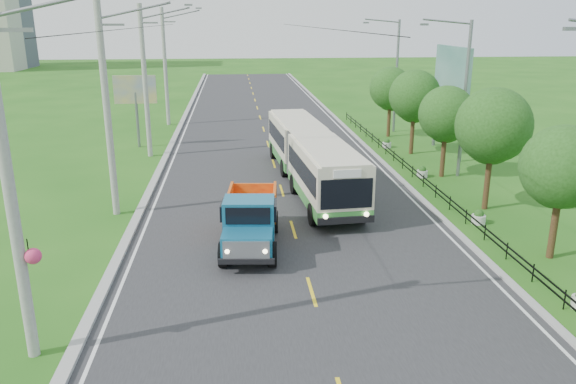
{
  "coord_description": "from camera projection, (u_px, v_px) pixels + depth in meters",
  "views": [
    {
      "loc": [
        -2.52,
        -17.37,
        9.06
      ],
      "look_at": [
        -0.27,
        5.63,
        1.9
      ],
      "focal_mm": 35.0,
      "sensor_mm": 36.0,
      "label": 1
    }
  ],
  "objects": [
    {
      "name": "centre_dash",
      "position": [
        312.0,
        291.0,
        19.42
      ],
      "size": [
        0.12,
        2.2,
        0.0
      ],
      "primitive_type": "cube",
      "color": "yellow",
      "rests_on": "road"
    },
    {
      "name": "tree_second",
      "position": [
        561.0,
        171.0,
        21.34
      ],
      "size": [
        3.18,
        3.26,
        5.3
      ],
      "color": "#382314",
      "rests_on": "ground"
    },
    {
      "name": "streetlight_far",
      "position": [
        395.0,
        72.0,
        45.58
      ],
      "size": [
        3.02,
        0.2,
        9.07
      ],
      "color": "slate",
      "rests_on": "ground"
    },
    {
      "name": "dump_truck",
      "position": [
        250.0,
        217.0,
        22.88
      ],
      "size": [
        2.6,
        5.72,
        2.33
      ],
      "rotation": [
        0.0,
        0.0,
        -0.09
      ],
      "color": "#155E82",
      "rests_on": "ground"
    },
    {
      "name": "road",
      "position": [
        272.0,
        157.0,
        38.44
      ],
      "size": [
        14.0,
        120.0,
        0.02
      ],
      "primitive_type": "cube",
      "color": "#28282B",
      "rests_on": "ground"
    },
    {
      "name": "planter_far",
      "position": [
        387.0,
        144.0,
        41.06
      ],
      "size": [
        0.64,
        0.64,
        0.67
      ],
      "color": "silver",
      "rests_on": "ground"
    },
    {
      "name": "planter_near",
      "position": [
        479.0,
        218.0,
        25.84
      ],
      "size": [
        0.64,
        0.64,
        0.67
      ],
      "color": "silver",
      "rests_on": "ground"
    },
    {
      "name": "tree_third",
      "position": [
        493.0,
        129.0,
        26.9
      ],
      "size": [
        3.6,
        3.62,
        6.0
      ],
      "color": "#382314",
      "rests_on": "ground"
    },
    {
      "name": "tree_back",
      "position": [
        391.0,
        90.0,
        44.11
      ],
      "size": [
        3.3,
        3.36,
        5.5
      ],
      "color": "#382314",
      "rests_on": "ground"
    },
    {
      "name": "streetlight_mid",
      "position": [
        462.0,
        94.0,
        32.27
      ],
      "size": [
        3.02,
        0.2,
        9.07
      ],
      "color": "slate",
      "rests_on": "ground"
    },
    {
      "name": "planter_mid",
      "position": [
        422.0,
        172.0,
        33.45
      ],
      "size": [
        0.64,
        0.64,
        0.67
      ],
      "color": "silver",
      "rests_on": "ground"
    },
    {
      "name": "tree_fourth",
      "position": [
        446.0,
        117.0,
        32.72
      ],
      "size": [
        3.24,
        3.31,
        5.4
      ],
      "color": "#382314",
      "rests_on": "ground"
    },
    {
      "name": "ground",
      "position": [
        312.0,
        292.0,
        19.43
      ],
      "size": [
        240.0,
        240.0,
        0.0
      ],
      "primitive_type": "plane",
      "color": "#205A15",
      "rests_on": "ground"
    },
    {
      "name": "pole_mid",
      "position": [
        146.0,
        81.0,
        37.12
      ],
      "size": [
        3.51,
        0.32,
        10.0
      ],
      "color": "gray",
      "rests_on": "ground"
    },
    {
      "name": "tree_fifth",
      "position": [
        415.0,
        98.0,
        38.35
      ],
      "size": [
        3.48,
        3.52,
        5.8
      ],
      "color": "#382314",
      "rests_on": "ground"
    },
    {
      "name": "pole_far",
      "position": [
        166.0,
        66.0,
        48.53
      ],
      "size": [
        3.51,
        0.32,
        10.0
      ],
      "color": "gray",
      "rests_on": "ground"
    },
    {
      "name": "edge_line_left",
      "position": [
        173.0,
        159.0,
        37.82
      ],
      "size": [
        0.12,
        120.0,
        0.0
      ],
      "primitive_type": "cube",
      "color": "silver",
      "rests_on": "road"
    },
    {
      "name": "edge_line_right",
      "position": [
        367.0,
        154.0,
        39.05
      ],
      "size": [
        0.12,
        120.0,
        0.0
      ],
      "primitive_type": "cube",
      "color": "silver",
      "rests_on": "road"
    },
    {
      "name": "curb_left",
      "position": [
        165.0,
        158.0,
        37.75
      ],
      "size": [
        0.4,
        120.0,
        0.15
      ],
      "primitive_type": "cube",
      "color": "#9E9E99",
      "rests_on": "ground"
    },
    {
      "name": "pole_near",
      "position": [
        108.0,
        109.0,
        25.71
      ],
      "size": [
        3.51,
        0.32,
        10.0
      ],
      "color": "gray",
      "rests_on": "ground"
    },
    {
      "name": "bus",
      "position": [
        310.0,
        154.0,
        31.37
      ],
      "size": [
        3.59,
        15.88,
        3.04
      ],
      "rotation": [
        0.0,
        0.0,
        0.07
      ],
      "color": "#348334",
      "rests_on": "ground"
    },
    {
      "name": "pole_nearest",
      "position": [
        11.0,
        187.0,
        14.35
      ],
      "size": [
        3.51,
        0.44,
        10.0
      ],
      "color": "gray",
      "rests_on": "ground"
    },
    {
      "name": "railing_right",
      "position": [
        412.0,
        172.0,
        33.39
      ],
      "size": [
        0.04,
        40.0,
        0.6
      ],
      "primitive_type": "cube",
      "color": "black",
      "rests_on": "ground"
    },
    {
      "name": "curb_right",
      "position": [
        374.0,
        154.0,
        39.09
      ],
      "size": [
        0.3,
        120.0,
        0.1
      ],
      "primitive_type": "cube",
      "color": "#9E9E99",
      "rests_on": "ground"
    },
    {
      "name": "billboard_left",
      "position": [
        135.0,
        94.0,
        40.22
      ],
      "size": [
        3.0,
        0.2,
        5.2
      ],
      "color": "slate",
      "rests_on": "ground"
    },
    {
      "name": "billboard_right",
      "position": [
        452.0,
        76.0,
        38.0
      ],
      "size": [
        0.24,
        6.0,
        7.3
      ],
      "color": "slate",
      "rests_on": "ground"
    }
  ]
}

